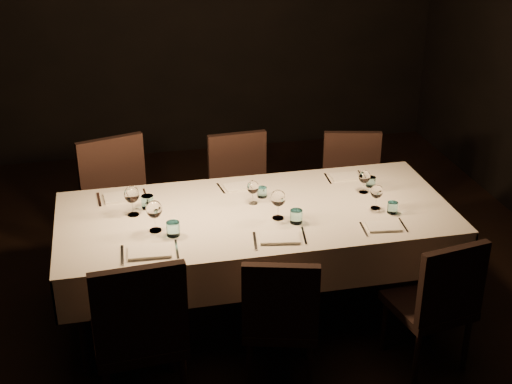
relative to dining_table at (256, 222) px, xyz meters
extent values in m
cube|color=black|center=(0.00, 0.00, -0.69)|extent=(5.00, 6.00, 0.01)
cube|color=black|center=(0.00, 3.00, 0.81)|extent=(5.00, 0.01, 3.00)
cube|color=black|center=(0.00, 0.00, 0.04)|extent=(2.40, 1.00, 0.04)
cylinder|color=black|center=(-1.12, -0.42, -0.33)|extent=(0.07, 0.07, 0.71)
cylinder|color=black|center=(-1.12, 0.42, -0.33)|extent=(0.07, 0.07, 0.71)
cylinder|color=black|center=(1.12, -0.42, -0.33)|extent=(0.07, 0.07, 0.71)
cylinder|color=black|center=(1.12, 0.42, -0.33)|extent=(0.07, 0.07, 0.71)
cube|color=beige|center=(0.00, 0.00, 0.07)|extent=(2.52, 1.12, 0.01)
cube|color=beige|center=(0.00, 0.55, -0.08)|extent=(2.52, 0.01, 0.28)
cube|color=beige|center=(0.00, -0.55, -0.08)|extent=(2.52, 0.01, 0.28)
cube|color=beige|center=(1.25, 0.00, -0.08)|extent=(0.01, 1.12, 0.28)
cube|color=beige|center=(-1.25, 0.00, -0.08)|extent=(0.01, 1.12, 0.28)
cylinder|color=black|center=(-0.63, -0.51, -0.48)|extent=(0.04, 0.04, 0.42)
cylinder|color=black|center=(-1.03, -0.54, -0.48)|extent=(0.04, 0.04, 0.42)
cube|color=black|center=(-0.82, -0.73, -0.24)|extent=(0.51, 0.51, 0.06)
cube|color=black|center=(-0.80, -0.94, 0.06)|extent=(0.48, 0.08, 0.52)
cube|color=silver|center=(-0.71, -0.38, 0.08)|extent=(0.25, 0.17, 0.02)
cube|color=silver|center=(-0.86, -0.38, 0.08)|extent=(0.03, 0.22, 0.01)
cube|color=silver|center=(-0.55, -0.38, 0.08)|extent=(0.02, 0.22, 0.01)
cylinder|color=#BFEAF2|center=(-0.55, -0.20, 0.12)|extent=(0.08, 0.08, 0.09)
cylinder|color=white|center=(-0.65, -0.12, 0.08)|extent=(0.08, 0.08, 0.00)
cylinder|color=white|center=(-0.65, -0.12, 0.13)|extent=(0.01, 0.01, 0.09)
ellipsoid|color=white|center=(-0.65, -0.12, 0.22)|extent=(0.10, 0.10, 0.11)
cylinder|color=black|center=(0.21, -0.56, -0.50)|extent=(0.04, 0.04, 0.37)
cylinder|color=black|center=(0.12, -0.89, -0.50)|extent=(0.04, 0.04, 0.37)
cylinder|color=black|center=(-0.12, -0.47, -0.50)|extent=(0.04, 0.04, 0.37)
cylinder|color=black|center=(-0.21, -0.80, -0.50)|extent=(0.04, 0.04, 0.37)
cube|color=black|center=(0.00, -0.68, -0.29)|extent=(0.52, 0.52, 0.05)
cube|color=black|center=(-0.05, -0.86, -0.04)|extent=(0.42, 0.16, 0.46)
cube|color=silver|center=(0.06, -0.38, 0.08)|extent=(0.26, 0.19, 0.02)
cube|color=silver|center=(-0.09, -0.38, 0.08)|extent=(0.05, 0.21, 0.01)
cube|color=silver|center=(0.21, -0.38, 0.08)|extent=(0.05, 0.21, 0.01)
cylinder|color=#BFEAF2|center=(0.21, -0.20, 0.12)|extent=(0.08, 0.08, 0.08)
cylinder|color=white|center=(0.11, -0.12, 0.08)|extent=(0.07, 0.07, 0.00)
cylinder|color=white|center=(0.11, -0.12, 0.13)|extent=(0.01, 0.01, 0.09)
ellipsoid|color=white|center=(0.11, -0.12, 0.22)|extent=(0.09, 0.09, 0.11)
cylinder|color=black|center=(1.03, -0.53, -0.50)|extent=(0.04, 0.04, 0.37)
cylinder|color=black|center=(1.09, -0.87, -0.50)|extent=(0.04, 0.04, 0.37)
cylinder|color=black|center=(0.69, -0.59, -0.50)|extent=(0.04, 0.04, 0.37)
cylinder|color=black|center=(0.75, -0.93, -0.50)|extent=(0.04, 0.04, 0.37)
cube|color=black|center=(0.89, -0.73, -0.29)|extent=(0.50, 0.50, 0.06)
cube|color=black|center=(0.92, -0.91, -0.03)|extent=(0.43, 0.12, 0.47)
cube|color=silver|center=(0.72, -0.38, 0.08)|extent=(0.22, 0.15, 0.01)
cube|color=silver|center=(0.59, -0.38, 0.08)|extent=(0.03, 0.18, 0.01)
cube|color=silver|center=(0.85, -0.38, 0.08)|extent=(0.03, 0.18, 0.01)
cylinder|color=#BFEAF2|center=(0.85, -0.20, 0.11)|extent=(0.07, 0.07, 0.07)
cylinder|color=white|center=(0.76, -0.12, 0.08)|extent=(0.06, 0.06, 0.00)
cylinder|color=white|center=(0.76, -0.12, 0.12)|extent=(0.01, 0.01, 0.08)
ellipsoid|color=white|center=(0.76, -0.12, 0.20)|extent=(0.08, 0.08, 0.09)
cylinder|color=black|center=(-0.96, 0.40, -0.48)|extent=(0.04, 0.04, 0.42)
cylinder|color=black|center=(-1.07, 0.79, -0.48)|extent=(0.04, 0.04, 0.42)
cylinder|color=black|center=(-0.57, 0.51, -0.48)|extent=(0.04, 0.04, 0.42)
cylinder|color=black|center=(-0.68, 0.90, -0.48)|extent=(0.04, 0.04, 0.42)
cube|color=black|center=(-0.82, 0.65, -0.23)|extent=(0.60, 0.60, 0.06)
cube|color=black|center=(-0.88, 0.86, 0.06)|extent=(0.48, 0.18, 0.53)
cube|color=silver|center=(-0.83, 0.38, 0.08)|extent=(0.25, 0.17, 0.02)
cube|color=silver|center=(-0.98, 0.38, 0.08)|extent=(0.03, 0.22, 0.01)
cube|color=silver|center=(-0.67, 0.38, 0.08)|extent=(0.03, 0.22, 0.01)
cylinder|color=#BFEAF2|center=(-0.67, 0.20, 0.12)|extent=(0.08, 0.08, 0.09)
cylinder|color=white|center=(-0.77, 0.12, 0.08)|extent=(0.07, 0.07, 0.00)
cylinder|color=white|center=(-0.77, 0.12, 0.13)|extent=(0.01, 0.01, 0.09)
ellipsoid|color=white|center=(-0.77, 0.12, 0.22)|extent=(0.10, 0.10, 0.11)
cylinder|color=black|center=(-0.10, 0.56, -0.49)|extent=(0.04, 0.04, 0.39)
cylinder|color=black|center=(-0.12, 0.93, -0.49)|extent=(0.04, 0.04, 0.39)
cylinder|color=black|center=(0.27, 0.58, -0.49)|extent=(0.04, 0.04, 0.39)
cylinder|color=black|center=(0.25, 0.95, -0.49)|extent=(0.04, 0.04, 0.39)
cube|color=black|center=(0.07, 0.76, -0.27)|extent=(0.48, 0.48, 0.06)
cube|color=black|center=(0.06, 0.95, 0.01)|extent=(0.45, 0.08, 0.49)
cube|color=silver|center=(-0.04, 0.38, 0.08)|extent=(0.21, 0.15, 0.01)
cube|color=silver|center=(-0.16, 0.38, 0.08)|extent=(0.04, 0.18, 0.01)
cube|color=silver|center=(0.09, 0.38, 0.08)|extent=(0.03, 0.18, 0.01)
cylinder|color=#BFEAF2|center=(0.09, 0.20, 0.11)|extent=(0.06, 0.06, 0.07)
cylinder|color=white|center=(0.01, 0.12, 0.08)|extent=(0.06, 0.06, 0.00)
cylinder|color=white|center=(0.01, 0.12, 0.12)|extent=(0.01, 0.01, 0.08)
ellipsoid|color=white|center=(0.01, 0.12, 0.19)|extent=(0.08, 0.08, 0.09)
cylinder|color=black|center=(0.68, 0.52, -0.50)|extent=(0.04, 0.04, 0.38)
cylinder|color=black|center=(0.76, 0.87, -0.50)|extent=(0.04, 0.04, 0.38)
cylinder|color=black|center=(1.03, 0.44, -0.50)|extent=(0.04, 0.04, 0.38)
cylinder|color=black|center=(1.11, 0.79, -0.50)|extent=(0.04, 0.04, 0.38)
cube|color=black|center=(0.90, 0.66, -0.28)|extent=(0.53, 0.53, 0.06)
cube|color=black|center=(0.94, 0.84, -0.01)|extent=(0.44, 0.15, 0.48)
cube|color=silver|center=(0.73, 0.38, 0.08)|extent=(0.20, 0.13, 0.01)
cube|color=silver|center=(0.60, 0.38, 0.08)|extent=(0.02, 0.18, 0.01)
cube|color=silver|center=(0.85, 0.38, 0.08)|extent=(0.02, 0.18, 0.01)
cylinder|color=#BFEAF2|center=(0.85, 0.20, 0.11)|extent=(0.06, 0.06, 0.07)
cylinder|color=white|center=(0.77, 0.12, 0.08)|extent=(0.06, 0.06, 0.00)
cylinder|color=white|center=(0.77, 0.12, 0.12)|extent=(0.01, 0.01, 0.08)
ellipsoid|color=white|center=(0.77, 0.12, 0.19)|extent=(0.08, 0.08, 0.09)
camera|label=1|loc=(-0.87, -3.97, 2.16)|focal=50.00mm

